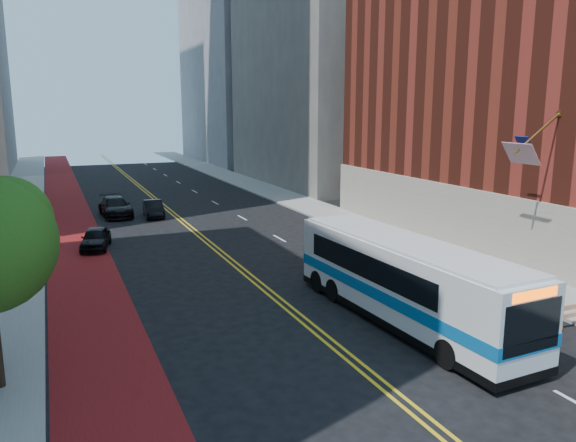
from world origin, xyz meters
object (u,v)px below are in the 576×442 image
(transit_bus, at_px, (403,280))
(car_c, at_px, (115,207))
(car_a, at_px, (96,238))
(car_b, at_px, (153,209))

(transit_bus, distance_m, car_c, 30.02)
(transit_bus, xyz_separation_m, car_a, (-10.69, 18.07, -1.15))
(car_a, height_order, car_c, car_c)
(car_b, bearing_deg, transit_bus, -74.85)
(car_b, bearing_deg, car_c, 156.66)
(transit_bus, bearing_deg, car_c, 103.24)
(transit_bus, bearing_deg, car_a, 117.82)
(car_a, height_order, car_b, car_a)
(car_a, distance_m, car_b, 10.68)
(car_a, relative_size, car_b, 0.97)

